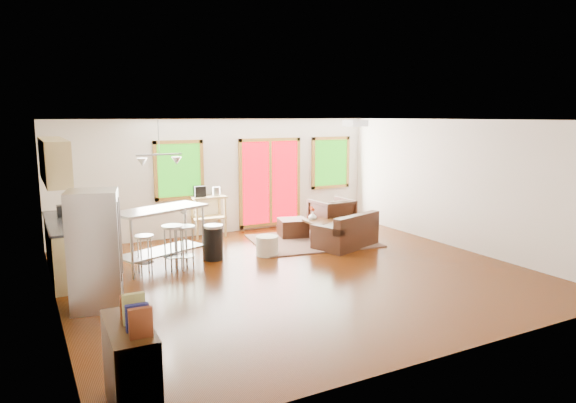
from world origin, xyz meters
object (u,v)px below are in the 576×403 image
rug (313,241)px  refrigerator (95,250)px  coffee_table (330,222)px  ottoman (293,228)px  kitchen_cart (207,202)px  island (160,226)px  loveseat (347,234)px  armchair (331,214)px

rug → refrigerator: 5.08m
rug → coffee_table: coffee_table is taller
ottoman → kitchen_cart: (-1.66, 0.92, 0.58)m
rug → island: size_ratio=1.40×
ottoman → refrigerator: (-4.46, -2.48, 0.63)m
loveseat → kitchen_cart: (-2.20, 2.25, 0.50)m
loveseat → island: bearing=154.8°
loveseat → island: size_ratio=0.83×
armchair → ottoman: size_ratio=1.43×
rug → ottoman: (-0.18, 0.58, 0.19)m
rug → loveseat: size_ratio=1.68×
island → kitchen_cart: size_ratio=1.57×
coffee_table → refrigerator: 5.44m
ottoman → coffee_table: bearing=-43.0°
island → ottoman: bearing=15.9°
loveseat → coffee_table: loveseat is taller
armchair → ottoman: 1.04m
loveseat → refrigerator: 5.16m
island → loveseat: bearing=-6.5°
armchair → ottoman: armchair is taller
island → refrigerator: bearing=-129.3°
rug → loveseat: (0.37, -0.75, 0.27)m
armchair → island: bearing=8.9°
refrigerator → kitchen_cart: size_ratio=1.45×
ottoman → rug: bearing=-73.1°
coffee_table → armchair: size_ratio=1.30×
coffee_table → ottoman: 0.86m
coffee_table → loveseat: bearing=-95.9°
loveseat → armchair: bearing=51.7°
loveseat → island: (-3.70, 0.42, 0.45)m
loveseat → refrigerator: size_ratio=0.90×
loveseat → island: 3.76m
armchair → kitchen_cart: size_ratio=0.75×
coffee_table → armchair: (0.39, 0.57, 0.06)m
island → kitchen_cart: 2.36m
rug → kitchen_cart: kitchen_cart is taller
rug → kitchen_cart: (-1.84, 1.50, 0.77)m
kitchen_cart → island: bearing=-129.4°
rug → ottoman: 0.63m
rug → armchair: size_ratio=2.92×
loveseat → ottoman: bearing=93.7°
loveseat → armchair: 1.40m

